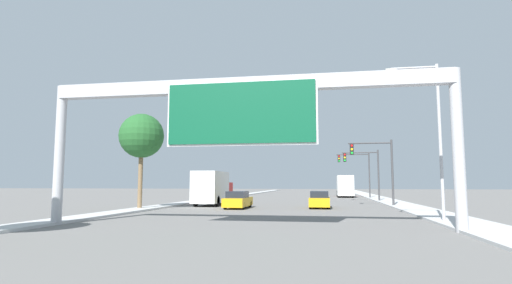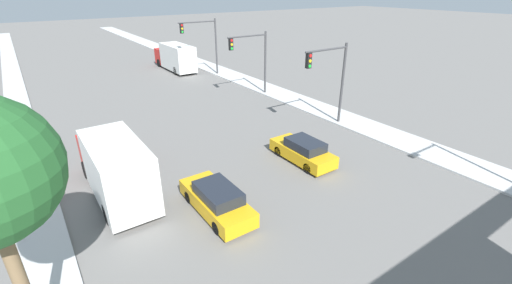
# 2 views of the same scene
# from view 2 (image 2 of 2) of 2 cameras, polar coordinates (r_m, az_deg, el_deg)

# --- Properties ---
(sidewalk_right) EXTENTS (3.00, 120.00, 0.15)m
(sidewalk_right) POSITION_cam_2_polar(r_m,az_deg,el_deg) (45.69, -6.56, 11.85)
(sidewalk_right) COLOR #BEBEBE
(sidewalk_right) RESTS_ON ground
(median_strip_left) EXTENTS (2.00, 120.00, 0.15)m
(median_strip_left) POSITION_cam_2_polar(r_m,az_deg,el_deg) (40.56, -35.07, 5.87)
(median_strip_left) COLOR #BEBEBE
(median_strip_left) RESTS_ON ground
(car_near_right) EXTENTS (1.75, 4.49, 1.48)m
(car_near_right) POSITION_cam_2_polar(r_m,az_deg,el_deg) (21.49, 7.83, -1.50)
(car_near_right) COLOR gold
(car_near_right) RESTS_ON ground
(car_near_center) EXTENTS (1.76, 4.75, 1.48)m
(car_near_center) POSITION_cam_2_polar(r_m,az_deg,el_deg) (16.77, -6.56, -9.57)
(car_near_center) COLOR gold
(car_near_center) RESTS_ON ground
(truck_box_primary) EXTENTS (2.38, 8.62, 3.33)m
(truck_box_primary) POSITION_cam_2_polar(r_m,az_deg,el_deg) (46.37, -13.30, 13.60)
(truck_box_primary) COLOR red
(truck_box_primary) RESTS_ON ground
(truck_box_secondary) EXTENTS (2.36, 7.60, 3.31)m
(truck_box_secondary) POSITION_cam_2_polar(r_m,az_deg,el_deg) (18.84, -22.46, -3.90)
(truck_box_secondary) COLOR red
(truck_box_secondary) RESTS_ON ground
(traffic_light_near_intersection) EXTENTS (4.09, 0.32, 6.28)m
(traffic_light_near_intersection) POSITION_cam_2_polar(r_m,az_deg,el_deg) (26.19, 12.52, 11.12)
(traffic_light_near_intersection) COLOR #3D3D3F
(traffic_light_near_intersection) RESTS_ON ground
(traffic_light_mid_block) EXTENTS (4.30, 0.32, 6.13)m
(traffic_light_mid_block) POSITION_cam_2_polar(r_m,az_deg,el_deg) (33.61, -0.36, 14.45)
(traffic_light_mid_block) COLOR #3D3D3F
(traffic_light_mid_block) RESTS_ON ground
(traffic_light_far_intersection) EXTENTS (4.69, 0.32, 6.61)m
(traffic_light_far_intersection) POSITION_cam_2_polar(r_m,az_deg,el_deg) (42.06, -8.52, 16.72)
(traffic_light_far_intersection) COLOR #3D3D3F
(traffic_light_far_intersection) RESTS_ON ground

